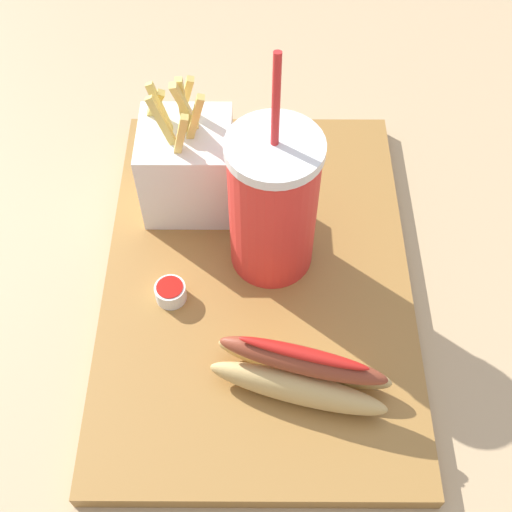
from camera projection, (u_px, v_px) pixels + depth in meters
ground_plane at (256, 289)px, 0.69m from camera, size 2.40×2.40×0.02m
food_tray at (256, 279)px, 0.67m from camera, size 0.45×0.31×0.02m
soda_cup at (271, 205)px, 0.61m from camera, size 0.09×0.09×0.24m
fries_basket at (186, 166)px, 0.68m from camera, size 0.09×0.09×0.17m
hot_dog_1 at (299, 372)px, 0.57m from camera, size 0.09×0.17×0.07m
ketchup_cup_1 at (169, 292)px, 0.64m from camera, size 0.03×0.03×0.02m
ketchup_cup_2 at (258, 134)px, 0.76m from camera, size 0.03×0.03×0.02m
ketchup_cup_3 at (269, 195)px, 0.71m from camera, size 0.03×0.03×0.02m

